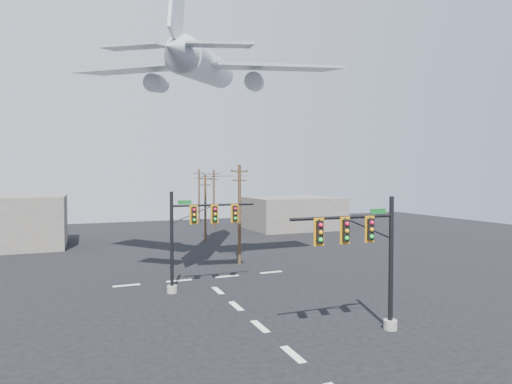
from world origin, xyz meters
name	(u,v)px	position (x,y,z in m)	size (l,w,h in m)	color
ground	(260,326)	(0.00, 0.00, 0.00)	(120.00, 120.00, 0.00)	black
lane_markings	(229,300)	(0.00, 5.33, 0.01)	(14.00, 21.20, 0.01)	silver
signal_mast_near	(369,257)	(4.85, -3.12, 4.05)	(6.40, 0.79, 7.20)	gray
signal_mast_far	(193,235)	(-1.63, 8.59, 4.06)	(6.57, 0.79, 7.21)	gray
utility_pole_a	(239,213)	(4.53, 15.99, 4.91)	(1.84, 0.62, 9.39)	#4A361F
utility_pole_b	(205,207)	(5.29, 30.95, 4.49)	(1.74, 0.31, 8.58)	#4A361F
utility_pole_c	(214,198)	(10.30, 44.25, 4.90)	(1.92, 0.32, 9.35)	#4A361F
utility_pole_d	(199,195)	(10.36, 53.92, 5.03)	(1.99, 0.37, 9.61)	#4A361F
power_lines	(212,176)	(7.32, 35.01, 8.43)	(7.58, 37.93, 0.50)	black
airliner	(205,68)	(1.32, 15.99, 18.02)	(22.31, 24.42, 6.85)	silver
building_right	(291,213)	(22.00, 40.00, 2.50)	(14.00, 12.00, 5.00)	slate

